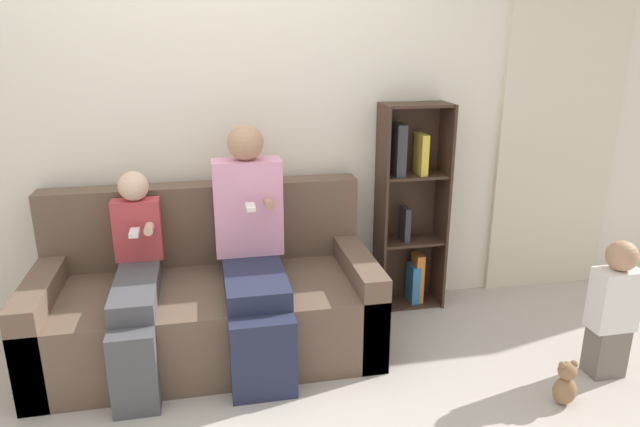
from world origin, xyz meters
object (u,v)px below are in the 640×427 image
object	(u,v)px
couch	(209,301)
adult_seated	(252,245)
child_seated	(136,281)
bookshelf	(410,209)
teddy_bear	(565,384)
toddler_standing	(613,308)

from	to	relation	value
couch	adult_seated	bearing A→B (deg)	-20.38
child_seated	bookshelf	bearing A→B (deg)	16.18
child_seated	teddy_bear	xyz separation A→B (m)	(2.12, -0.76, -0.42)
couch	teddy_bear	size ratio (longest dim) A/B	7.76
adult_seated	bookshelf	size ratio (longest dim) A/B	0.95
couch	child_seated	distance (m)	0.48
adult_seated	child_seated	size ratio (longest dim) A/B	1.23
adult_seated	teddy_bear	distance (m)	1.79
toddler_standing	teddy_bear	size ratio (longest dim) A/B	3.17
adult_seated	bookshelf	xyz separation A→B (m)	(1.09, 0.43, 0.01)
couch	child_seated	xyz separation A→B (m)	(-0.38, -0.16, 0.24)
adult_seated	teddy_bear	size ratio (longest dim) A/B	5.34
adult_seated	child_seated	xyz separation A→B (m)	(-0.64, -0.07, -0.13)
couch	toddler_standing	xyz separation A→B (m)	(2.13, -0.72, 0.10)
adult_seated	toddler_standing	world-z (taller)	adult_seated
adult_seated	toddler_standing	bearing A→B (deg)	-18.61
child_seated	toddler_standing	size ratio (longest dim) A/B	1.37
bookshelf	child_seated	bearing A→B (deg)	-163.82
couch	toddler_standing	bearing A→B (deg)	-18.83
bookshelf	couch	bearing A→B (deg)	-165.96
adult_seated	bookshelf	distance (m)	1.18
teddy_bear	toddler_standing	bearing A→B (deg)	28.14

